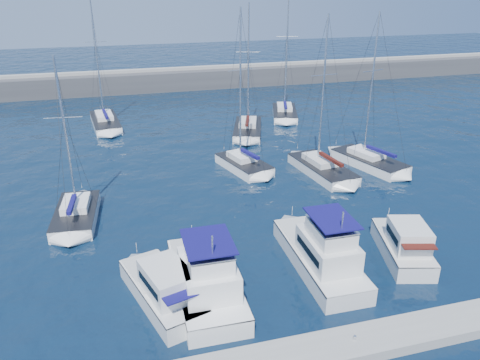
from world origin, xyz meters
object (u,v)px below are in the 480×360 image
object	(u,v)px
sailboat_mid_e	(369,161)
sailboat_back_a	(105,122)
sailboat_back_b	(248,129)
sailboat_mid_c	(244,164)
motor_yacht_stbd_outer	(404,246)
sailboat_mid_d	(322,168)
motor_yacht_port_outer	(164,290)
sailboat_mid_a	(76,214)
motor_yacht_stbd_inner	(322,255)
motor_yacht_port_inner	(207,280)
sailboat_back_c	(284,113)

from	to	relation	value
sailboat_mid_e	sailboat_back_a	size ratio (longest dim) A/B	0.91
sailboat_mid_e	sailboat_back_b	world-z (taller)	sailboat_back_b
sailboat_mid_c	sailboat_back_b	world-z (taller)	sailboat_mid_c
motor_yacht_stbd_outer	sailboat_mid_d	size ratio (longest dim) A/B	0.45
motor_yacht_port_outer	sailboat_mid_a	world-z (taller)	sailboat_mid_a
sailboat_back_a	motor_yacht_stbd_inner	bearing A→B (deg)	-76.08
sailboat_mid_a	sailboat_back_a	xyz separation A→B (m)	(2.44, 25.28, 0.02)
sailboat_back_b	sailboat_mid_c	bearing A→B (deg)	-89.77
motor_yacht_port_inner	sailboat_back_a	xyz separation A→B (m)	(-5.39, 37.20, -0.60)
motor_yacht_stbd_outer	sailboat_back_b	distance (m)	29.15
motor_yacht_port_outer	sailboat_back_b	xyz separation A→B (m)	(13.66, 29.60, -0.42)
motor_yacht_port_outer	sailboat_mid_d	xyz separation A→B (m)	(16.97, 15.58, -0.42)
motor_yacht_stbd_inner	motor_yacht_stbd_outer	distance (m)	5.85
sailboat_mid_c	sailboat_back_b	bearing A→B (deg)	55.36
motor_yacht_port_outer	motor_yacht_port_inner	bearing A→B (deg)	-15.22
motor_yacht_port_outer	motor_yacht_stbd_outer	bearing A→B (deg)	-14.57
sailboat_mid_e	sailboat_mid_c	bearing A→B (deg)	150.57
sailboat_back_c	sailboat_mid_e	bearing A→B (deg)	-66.84
sailboat_mid_a	sailboat_mid_d	world-z (taller)	sailboat_mid_d
sailboat_mid_d	sailboat_mid_e	size ratio (longest dim) A/B	1.00
motor_yacht_stbd_outer	sailboat_back_c	size ratio (longest dim) A/B	0.41
motor_yacht_port_outer	sailboat_back_c	bearing A→B (deg)	43.28
sailboat_mid_e	sailboat_back_c	size ratio (longest dim) A/B	0.90
sailboat_back_c	sailboat_back_b	bearing A→B (deg)	-122.79
motor_yacht_port_inner	sailboat_mid_c	size ratio (longest dim) A/B	0.59
sailboat_mid_c	sailboat_back_b	distance (m)	11.58
motor_yacht_port_outer	sailboat_mid_a	bearing A→B (deg)	97.41
sailboat_mid_d	sailboat_back_c	size ratio (longest dim) A/B	0.89
motor_yacht_port_inner	sailboat_mid_c	xyz separation A→B (m)	(7.52, 18.55, -0.58)
sailboat_mid_e	motor_yacht_stbd_outer	bearing A→B (deg)	-130.19
motor_yacht_stbd_outer	sailboat_mid_d	distance (m)	15.07
motor_yacht_port_inner	sailboat_back_b	size ratio (longest dim) A/B	0.60
sailboat_mid_d	motor_yacht_port_inner	bearing A→B (deg)	-140.66
sailboat_back_c	motor_yacht_stbd_outer	bearing A→B (deg)	-79.71
sailboat_mid_a	sailboat_mid_d	xyz separation A→B (m)	(22.29, 3.61, 0.01)
sailboat_mid_c	motor_yacht_stbd_inner	bearing A→B (deg)	-105.93
motor_yacht_stbd_inner	sailboat_back_a	xyz separation A→B (m)	(-13.03, 36.52, -0.60)
sailboat_mid_e	sailboat_back_b	distance (m)	16.00
motor_yacht_stbd_inner	sailboat_mid_a	world-z (taller)	sailboat_mid_a
motor_yacht_port_outer	motor_yacht_stbd_outer	size ratio (longest dim) A/B	1.14
motor_yacht_stbd_outer	sailboat_mid_a	xyz separation A→B (m)	(-21.31, 11.42, -0.43)
sailboat_mid_d	sailboat_back_b	size ratio (longest dim) A/B	0.98
motor_yacht_stbd_outer	sailboat_back_c	xyz separation A→B (m)	(4.49, 34.68, -0.39)
motor_yacht_port_inner	sailboat_back_a	size ratio (longest dim) A/B	0.55
motor_yacht_stbd_inner	sailboat_mid_e	xyz separation A→B (m)	(12.17, 15.41, -0.61)
motor_yacht_stbd_inner	motor_yacht_stbd_outer	size ratio (longest dim) A/B	1.37
sailboat_back_b	sailboat_back_a	bearing A→B (deg)	173.70
sailboat_mid_a	sailboat_back_c	xyz separation A→B (m)	(25.80, 23.26, 0.04)
motor_yacht_port_inner	sailboat_mid_a	size ratio (longest dim) A/B	0.71
motor_yacht_port_inner	sailboat_mid_d	bearing A→B (deg)	48.00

